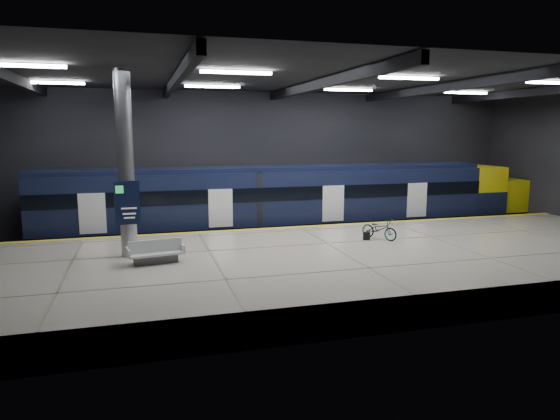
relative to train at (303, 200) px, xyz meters
name	(u,v)px	position (x,y,z in m)	size (l,w,h in m)	color
ground	(319,262)	(-1.09, -5.50, -2.06)	(30.00, 30.00, 0.00)	black
room_shell	(320,133)	(-1.09, -5.49, 3.66)	(30.10, 16.10, 8.05)	black
platform	(341,265)	(-1.09, -8.00, -1.51)	(30.00, 11.00, 1.10)	beige
safety_strip	(300,227)	(-1.09, -2.75, -0.95)	(30.00, 0.40, 0.01)	gold
rails	(284,236)	(-1.09, 0.00, -1.98)	(30.00, 1.52, 0.16)	gray
train	(303,200)	(0.00, 0.00, 0.00)	(29.40, 2.84, 3.79)	black
bench	(156,255)	(-8.18, -7.83, -0.66)	(2.05, 1.09, 0.86)	#595B60
bicycle	(379,229)	(1.39, -6.37, -0.51)	(0.60, 1.73, 0.91)	#99999E
pannier_bag	(367,236)	(0.79, -6.37, -0.78)	(0.30, 0.18, 0.35)	black
info_column	(126,167)	(-9.09, -6.52, 2.40)	(0.90, 0.78, 6.90)	#9EA0A5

